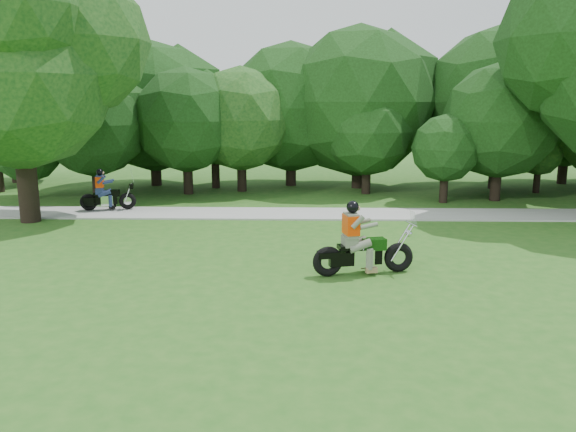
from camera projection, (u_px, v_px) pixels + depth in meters
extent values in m
plane|color=#245919|center=(340.00, 282.00, 13.23)|extent=(100.00, 100.00, 0.00)
cube|color=gray|center=(326.00, 214.00, 21.06)|extent=(60.00, 2.20, 0.06)
cylinder|color=black|center=(358.00, 170.00, 27.43)|extent=(0.56, 0.56, 1.80)
sphere|color=black|center=(359.00, 102.00, 26.78)|extent=(7.24, 7.24, 7.24)
cylinder|color=black|center=(563.00, 166.00, 28.84)|extent=(0.47, 0.47, 1.80)
sphere|color=black|center=(568.00, 114.00, 28.30)|extent=(5.45, 5.45, 5.45)
cylinder|color=black|center=(156.00, 168.00, 28.26)|extent=(0.52, 0.52, 1.80)
sphere|color=black|center=(153.00, 107.00, 27.66)|extent=(6.44, 6.44, 6.44)
cylinder|color=black|center=(16.00, 165.00, 29.24)|extent=(0.49, 0.49, 1.80)
sphere|color=black|center=(10.00, 111.00, 28.69)|extent=(5.82, 5.82, 5.82)
cylinder|color=black|center=(537.00, 180.00, 26.02)|extent=(0.30, 0.30, 1.17)
sphere|color=#123F15|center=(539.00, 153.00, 25.76)|extent=(2.09, 2.09, 2.09)
cylinder|color=black|center=(366.00, 177.00, 25.74)|extent=(0.40, 0.40, 1.53)
sphere|color=black|center=(368.00, 131.00, 25.32)|extent=(4.08, 4.08, 4.08)
cylinder|color=black|center=(188.00, 174.00, 25.61)|extent=(0.44, 0.44, 1.80)
sphere|color=black|center=(186.00, 120.00, 25.12)|extent=(4.75, 4.75, 4.75)
cylinder|color=black|center=(242.00, 172.00, 26.38)|extent=(0.44, 0.44, 1.80)
sphere|color=#123F15|center=(241.00, 119.00, 25.89)|extent=(4.83, 4.83, 4.83)
cylinder|color=black|center=(97.00, 178.00, 25.03)|extent=(0.44, 0.44, 1.67)
sphere|color=black|center=(93.00, 124.00, 24.55)|extent=(4.72, 4.72, 4.72)
cylinder|color=black|center=(291.00, 168.00, 28.24)|extent=(0.52, 0.52, 1.80)
sphere|color=black|center=(291.00, 108.00, 27.64)|extent=(6.39, 6.39, 6.39)
cylinder|color=black|center=(496.00, 180.00, 23.90)|extent=(0.44, 0.44, 1.80)
sphere|color=black|center=(500.00, 121.00, 23.40)|extent=(4.88, 4.88, 4.88)
cylinder|color=black|center=(0.00, 177.00, 26.21)|extent=(0.30, 0.30, 1.44)
cylinder|color=black|center=(216.00, 170.00, 27.43)|extent=(0.39, 0.39, 1.79)
sphere|color=black|center=(214.00, 125.00, 27.00)|extent=(3.86, 3.86, 3.86)
cylinder|color=black|center=(30.00, 184.00, 24.52)|extent=(0.35, 0.35, 1.22)
sphere|color=black|center=(26.00, 148.00, 24.20)|extent=(3.07, 3.07, 3.07)
cylinder|color=black|center=(444.00, 187.00, 23.45)|extent=(0.34, 0.34, 1.36)
sphere|color=black|center=(446.00, 148.00, 23.13)|extent=(2.83, 2.83, 2.83)
cylinder|color=black|center=(495.00, 170.00, 27.20)|extent=(0.56, 0.56, 1.80)
sphere|color=black|center=(500.00, 102.00, 26.55)|extent=(7.21, 7.21, 7.21)
cylinder|color=black|center=(26.00, 162.00, 19.44)|extent=(0.68, 0.68, 4.20)
sphere|color=#123F15|center=(17.00, 76.00, 18.86)|extent=(6.40, 6.40, 6.40)
sphere|color=#123F15|center=(76.00, 42.00, 19.36)|extent=(5.12, 5.12, 5.12)
torus|color=black|center=(328.00, 261.00, 13.56)|extent=(0.78, 0.38, 0.75)
torus|color=black|center=(398.00, 257.00, 13.92)|extent=(0.78, 0.38, 0.75)
cube|color=black|center=(355.00, 258.00, 13.69)|extent=(1.34, 0.55, 0.34)
cube|color=silver|center=(362.00, 257.00, 13.72)|extent=(0.58, 0.47, 0.43)
cube|color=black|center=(374.00, 244.00, 13.72)|extent=(0.62, 0.44, 0.28)
cube|color=black|center=(350.00, 247.00, 13.60)|extent=(0.62, 0.46, 0.11)
cylinder|color=silver|center=(401.00, 243.00, 13.86)|extent=(0.58, 0.18, 0.89)
cylinder|color=silver|center=(411.00, 224.00, 13.81)|extent=(0.19, 0.68, 0.04)
cube|color=#5B6250|center=(350.00, 241.00, 13.57)|extent=(0.41, 0.47, 0.26)
cube|color=#5B6250|center=(351.00, 225.00, 13.50)|extent=(0.37, 0.50, 0.60)
cube|color=#E93804|center=(351.00, 224.00, 13.50)|extent=(0.41, 0.55, 0.47)
sphere|color=black|center=(353.00, 207.00, 13.42)|extent=(0.30, 0.30, 0.30)
torus|color=black|center=(89.00, 202.00, 21.49)|extent=(0.68, 0.32, 0.65)
torus|color=black|center=(128.00, 201.00, 21.75)|extent=(0.68, 0.32, 0.65)
cube|color=black|center=(103.00, 200.00, 21.58)|extent=(1.06, 0.44, 0.30)
cube|color=silver|center=(107.00, 200.00, 21.61)|extent=(0.50, 0.40, 0.37)
cube|color=black|center=(113.00, 193.00, 21.59)|extent=(0.53, 0.38, 0.24)
cube|color=black|center=(100.00, 194.00, 21.51)|extent=(0.54, 0.39, 0.09)
cylinder|color=silver|center=(128.00, 193.00, 21.69)|extent=(0.37, 0.12, 0.84)
cylinder|color=silver|center=(132.00, 182.00, 21.64)|extent=(0.16, 0.59, 0.03)
cube|color=black|center=(89.00, 202.00, 21.29)|extent=(0.41, 0.19, 0.32)
cube|color=black|center=(91.00, 200.00, 21.68)|extent=(0.41, 0.19, 0.32)
cube|color=navy|center=(100.00, 191.00, 21.48)|extent=(0.35, 0.41, 0.22)
cube|color=navy|center=(100.00, 182.00, 21.42)|extent=(0.32, 0.43, 0.52)
cube|color=#E93804|center=(100.00, 182.00, 21.42)|extent=(0.35, 0.48, 0.41)
sphere|color=black|center=(100.00, 172.00, 21.35)|extent=(0.26, 0.26, 0.26)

